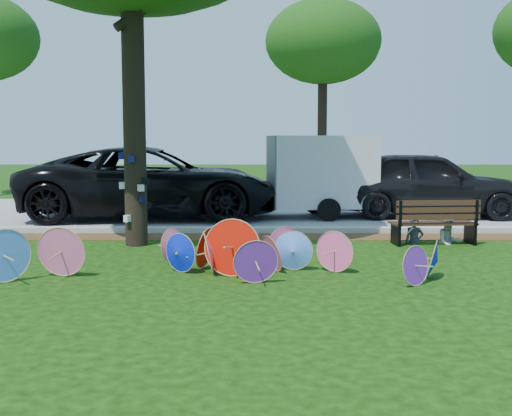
{
  "coord_description": "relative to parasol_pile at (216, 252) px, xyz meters",
  "views": [
    {
      "loc": [
        0.52,
        -9.2,
        2.1
      ],
      "look_at": [
        0.5,
        2.0,
        0.9
      ],
      "focal_mm": 45.0,
      "sensor_mm": 36.0,
      "label": 1
    }
  ],
  "objects": [
    {
      "name": "ground",
      "position": [
        0.13,
        -0.65,
        -0.36
      ],
      "size": [
        90.0,
        90.0,
        0.0
      ],
      "primitive_type": "plane",
      "color": "black",
      "rests_on": "ground"
    },
    {
      "name": "mulch_strip",
      "position": [
        0.13,
        3.85,
        -0.35
      ],
      "size": [
        90.0,
        1.0,
        0.01
      ],
      "primitive_type": "cube",
      "color": "#472D16",
      "rests_on": "ground"
    },
    {
      "name": "curb",
      "position": [
        0.13,
        4.55,
        -0.3
      ],
      "size": [
        90.0,
        0.3,
        0.12
      ],
      "primitive_type": "cube",
      "color": "#B7B5AD",
      "rests_on": "ground"
    },
    {
      "name": "street",
      "position": [
        0.13,
        8.7,
        -0.35
      ],
      "size": [
        90.0,
        8.0,
        0.01
      ],
      "primitive_type": "cube",
      "color": "gray",
      "rests_on": "ground"
    },
    {
      "name": "parasol_pile",
      "position": [
        0.0,
        0.0,
        0.0
      ],
      "size": [
        6.97,
        2.18,
        0.91
      ],
      "color": "red",
      "rests_on": "ground"
    },
    {
      "name": "black_van",
      "position": [
        -2.15,
        7.19,
        0.59
      ],
      "size": [
        6.97,
        3.46,
        1.9
      ],
      "primitive_type": "imported",
      "rotation": [
        0.0,
        0.0,
        1.62
      ],
      "color": "black",
      "rests_on": "ground"
    },
    {
      "name": "dark_pickup",
      "position": [
        5.22,
        7.51,
        0.55
      ],
      "size": [
        5.43,
        2.41,
        1.81
      ],
      "primitive_type": "imported",
      "rotation": [
        0.0,
        0.0,
        1.52
      ],
      "color": "black",
      "rests_on": "ground"
    },
    {
      "name": "cargo_trailer",
      "position": [
        2.39,
        7.36,
        0.89
      ],
      "size": [
        2.89,
        2.02,
        2.5
      ],
      "primitive_type": "cube",
      "rotation": [
        0.0,
        0.0,
        0.11
      ],
      "color": "silver",
      "rests_on": "ground"
    },
    {
      "name": "park_bench",
      "position": [
        4.18,
        2.95,
        0.09
      ],
      "size": [
        1.78,
        0.81,
        0.9
      ],
      "primitive_type": null,
      "rotation": [
        0.0,
        0.0,
        0.09
      ],
      "color": "black",
      "rests_on": "ground"
    },
    {
      "name": "person_left",
      "position": [
        3.83,
        3.0,
        0.16
      ],
      "size": [
        0.4,
        0.27,
        1.04
      ],
      "primitive_type": "imported",
      "rotation": [
        0.0,
        0.0,
        -0.07
      ],
      "color": "#3B4151",
      "rests_on": "ground"
    },
    {
      "name": "person_right",
      "position": [
        4.53,
        3.0,
        0.18
      ],
      "size": [
        0.59,
        0.5,
        1.08
      ],
      "primitive_type": "imported",
      "rotation": [
        0.0,
        0.0,
        0.2
      ],
      "color": "silver",
      "rests_on": "ground"
    },
    {
      "name": "bg_trees",
      "position": [
        1.53,
        13.84,
        5.41
      ],
      "size": [
        24.94,
        6.9,
        7.4
      ],
      "color": "black",
      "rests_on": "ground"
    }
  ]
}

